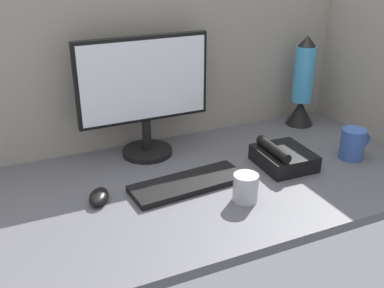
# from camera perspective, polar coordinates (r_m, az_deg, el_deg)

# --- Properties ---
(ground_plane) EXTENTS (1.80, 0.80, 0.03)m
(ground_plane) POSITION_cam_1_polar(r_m,az_deg,el_deg) (1.46, -2.40, -5.56)
(ground_plane) COLOR #515156
(cubicle_wall_back) EXTENTS (1.80, 0.05, 0.58)m
(cubicle_wall_back) POSITION_cam_1_polar(r_m,az_deg,el_deg) (1.67, -7.52, 9.57)
(cubicle_wall_back) COLOR gray
(cubicle_wall_back) RESTS_ON ground_plane
(monitor) EXTENTS (0.47, 0.18, 0.42)m
(monitor) POSITION_cam_1_polar(r_m,az_deg,el_deg) (1.57, -6.17, 6.70)
(monitor) COLOR black
(monitor) RESTS_ON ground_plane
(keyboard) EXTENTS (0.38, 0.16, 0.02)m
(keyboard) POSITION_cam_1_polar(r_m,az_deg,el_deg) (1.43, -0.49, -4.99)
(keyboard) COLOR black
(keyboard) RESTS_ON ground_plane
(mouse) EXTENTS (0.09, 0.11, 0.03)m
(mouse) POSITION_cam_1_polar(r_m,az_deg,el_deg) (1.38, -11.66, -6.50)
(mouse) COLOR black
(mouse) RESTS_ON ground_plane
(mug_steel) EXTENTS (0.08, 0.08, 0.09)m
(mug_steel) POSITION_cam_1_polar(r_m,az_deg,el_deg) (1.35, 6.76, -5.49)
(mug_steel) COLOR #B2B2B7
(mug_steel) RESTS_ON ground_plane
(mug_ceramic_blue) EXTENTS (0.12, 0.08, 0.11)m
(mug_ceramic_blue) POSITION_cam_1_polar(r_m,az_deg,el_deg) (1.69, 19.61, 0.04)
(mug_ceramic_blue) COLOR #38569E
(mug_ceramic_blue) RESTS_ON ground_plane
(lava_lamp) EXTENTS (0.11, 0.11, 0.37)m
(lava_lamp) POSITION_cam_1_polar(r_m,az_deg,el_deg) (1.92, 13.74, 6.80)
(lava_lamp) COLOR black
(lava_lamp) RESTS_ON ground_plane
(desk_phone) EXTENTS (0.18, 0.20, 0.09)m
(desk_phone) POSITION_cam_1_polar(r_m,az_deg,el_deg) (1.58, 11.37, -1.65)
(desk_phone) COLOR black
(desk_phone) RESTS_ON ground_plane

